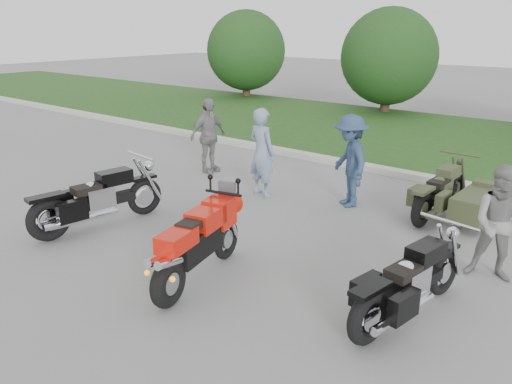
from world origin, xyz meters
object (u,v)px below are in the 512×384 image
Objects in this scene: person_stripe at (262,153)px; person_denim at (350,161)px; person_grey at (501,224)px; sportbike_red at (197,242)px; cruiser_left at (94,202)px; cruiser_right at (406,286)px; person_back at (208,136)px; cruiser_sidecar at (460,200)px.

person_denim is (1.69, 0.56, -0.01)m from person_stripe.
person_stripe is 4.80m from person_grey.
sportbike_red reaches higher than cruiser_left.
person_back reaches higher than cruiser_right.
cruiser_left is 3.89m from person_back.
cruiser_sidecar is 5.75m from person_back.
person_back is (-0.89, 3.77, 0.39)m from cruiser_left.
person_denim is at bearing 75.11° from sportbike_red.
person_grey is (5.90, 2.41, 0.33)m from cruiser_left.
person_denim reaches higher than person_grey.
cruiser_left is at bearing -87.45° from person_denim.
person_grey is (0.57, 1.76, 0.37)m from cruiser_right.
cruiser_right is at bearing 5.24° from sportbike_red.
sportbike_red is at bearing -51.90° from person_denim.
cruiser_right is (2.59, 0.87, -0.15)m from sportbike_red.
cruiser_left reaches higher than cruiser_sidecar.
cruiser_sidecar is 1.25× the size of person_denim.
sportbike_red is 1.20× the size of person_back.
person_stripe reaches higher than sportbike_red.
person_grey is (1.08, -1.86, 0.41)m from cruiser_sidecar.
person_stripe reaches higher than cruiser_left.
cruiser_left is at bearing -170.06° from person_grey.
sportbike_red is at bearing -152.44° from person_grey.
cruiser_left is at bearing 79.38° from person_stripe.
person_stripe reaches higher than cruiser_sidecar.
person_back is (-5.70, -0.50, 0.48)m from cruiser_sidecar.
cruiser_sidecar is at bearing 51.89° from sportbike_red.
person_denim reaches higher than person_back.
person_grey is at bearing 81.91° from cruiser_right.
sportbike_red is at bearing 3.94° from cruiser_left.
cruiser_left is 5.37m from cruiser_right.
cruiser_right is (5.33, 0.64, -0.04)m from cruiser_left.
sportbike_red is at bearing -112.53° from cruiser_sidecar.
person_back is (-6.79, 1.36, 0.06)m from person_grey.
person_back is at bearing 118.96° from sportbike_red.
cruiser_left is 1.11× the size of cruiser_sidecar.
cruiser_right is at bearing -79.62° from cruiser_sidecar.
person_grey is 3.34m from person_denim.
cruiser_right is at bearing -120.04° from person_grey.
person_back reaches higher than cruiser_left.
person_back is at bearing 156.42° from person_grey.
sportbike_red reaches higher than cruiser_sidecar.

